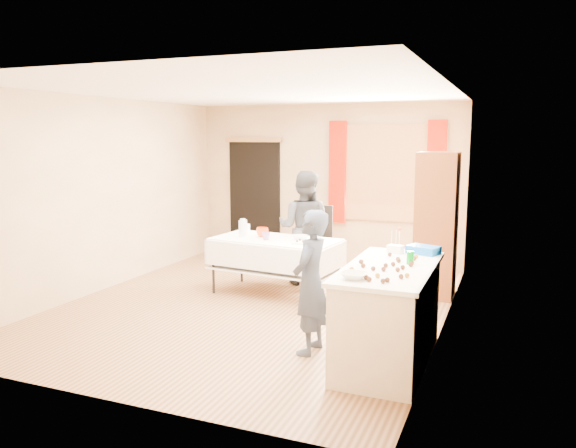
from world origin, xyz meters
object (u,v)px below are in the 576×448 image
at_px(woman, 304,228).
at_px(counter, 389,314).
at_px(chair, 316,257).
at_px(party_table, 276,261).
at_px(cabinet, 436,225).
at_px(girl, 311,282).

bearing_deg(woman, counter, 122.91).
height_order(counter, chair, chair).
distance_m(chair, woman, 0.58).
bearing_deg(party_table, cabinet, 26.86).
bearing_deg(girl, counter, 96.09).
height_order(cabinet, chair, cabinet).
relative_size(party_table, chair, 1.63).
distance_m(cabinet, woman, 1.81).
xyz_separation_m(party_table, chair, (0.22, 0.98, -0.12)).
xyz_separation_m(chair, woman, (-0.06, -0.31, 0.48)).
distance_m(party_table, girl, 2.07).
height_order(cabinet, party_table, cabinet).
xyz_separation_m(cabinet, girl, (-0.85, -2.47, -0.24)).
bearing_deg(cabinet, party_table, -159.14).
bearing_deg(woman, girl, 108.60).
xyz_separation_m(party_table, woman, (0.16, 0.67, 0.36)).
xyz_separation_m(cabinet, counter, (-0.10, -2.42, -0.49)).
height_order(counter, party_table, counter).
xyz_separation_m(girl, woman, (-0.95, 2.40, 0.11)).
height_order(party_table, woman, woman).
bearing_deg(counter, cabinet, 87.63).
height_order(cabinet, girl, cabinet).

